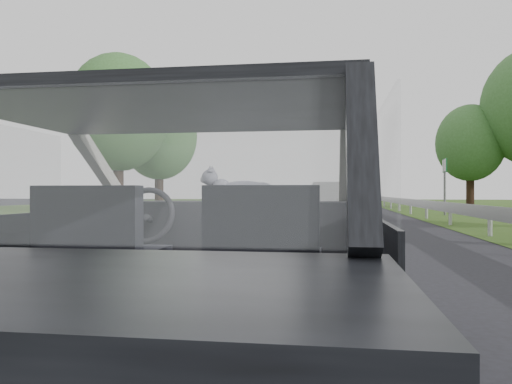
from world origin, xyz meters
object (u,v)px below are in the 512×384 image
(other_car, at_px, (333,201))
(cat, at_px, (244,190))
(subject_car, at_px, (196,256))
(highway_sign, at_px, (445,187))

(other_car, bearing_deg, cat, -89.01)
(subject_car, height_order, cat, subject_car)
(subject_car, distance_m, highway_sign, 21.85)
(subject_car, xyz_separation_m, cat, (0.14, 0.67, 0.35))
(subject_car, xyz_separation_m, highway_sign, (5.77, 21.07, 0.56))
(subject_car, relative_size, highway_sign, 1.56)
(cat, xyz_separation_m, highway_sign, (5.63, 20.40, 0.21))
(other_car, bearing_deg, subject_car, -89.39)
(subject_car, bearing_deg, cat, 78.37)
(other_car, height_order, highway_sign, highway_sign)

